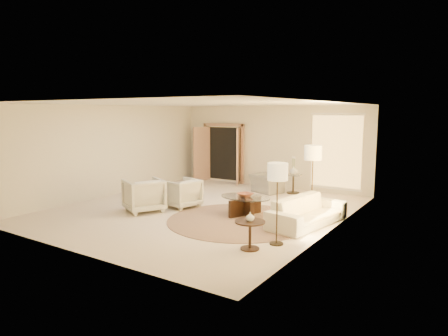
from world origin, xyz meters
The scene contains 18 objects.
room centered at (0.00, 0.00, 1.40)m, with size 7.04×8.04×2.83m.
windows_right centered at (3.45, 0.10, 1.35)m, with size 0.10×6.40×2.40m, color #FFC966, non-canonical shape.
window_back_corner centered at (2.30, 3.95, 1.35)m, with size 1.70×0.10×2.40m, color #FFC966, non-canonical shape.
curtains_right centered at (3.40, 1.00, 1.30)m, with size 0.06×5.20×2.60m, color #D2AD89, non-canonical shape.
french_doors centered at (-1.90, 3.82, 1.07)m, with size 1.95×0.66×2.16m.
area_rug centered at (1.39, -0.45, 0.01)m, with size 3.46×3.46×0.01m, color #493327.
sofa centered at (2.90, 0.08, 0.32)m, with size 2.21×0.86×0.65m, color beige.
armchair_left centered at (-0.64, -0.12, 0.43)m, with size 0.83×0.78×0.86m, color beige.
armchair_right centered at (-1.16, -1.04, 0.47)m, with size 0.92×0.86×0.95m, color beige.
accent_chair centered at (0.40, 2.93, 0.40)m, with size 0.92×0.60×0.80m, color gray.
coffee_table centered at (1.28, 0.03, 0.31)m, with size 1.61×1.61×0.49m.
end_table centered at (2.60, -2.08, 0.38)m, with size 0.58×0.58×0.55m.
side_table centered at (1.17, 3.28, 0.37)m, with size 0.53×0.53×0.62m.
floor_lamp_near centered at (2.66, 0.99, 1.51)m, with size 0.43×0.43×1.77m.
floor_lamp_far centered at (2.90, -1.54, 1.38)m, with size 0.39×0.39×1.62m.
bowl centered at (1.28, 0.03, 0.53)m, with size 0.37×0.37×0.09m, color brown.
end_vase centered at (2.60, -2.08, 0.64)m, with size 0.17×0.17×0.17m, color silver.
side_vase centered at (1.17, 3.28, 0.74)m, with size 0.26×0.26×0.27m, color silver.
Camera 1 is at (6.17, -8.46, 2.59)m, focal length 32.00 mm.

